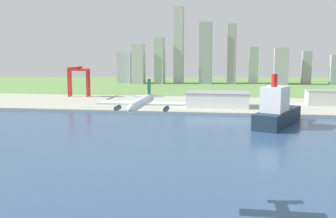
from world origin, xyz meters
TOP-DOWN VIEW (x-y plane):
  - ground_plane at (0.00, 300.00)m, footprint 2400.00×2400.00m
  - water_bay at (0.00, 240.00)m, footprint 840.00×360.00m
  - industrial_pier at (0.00, 490.00)m, footprint 840.00×140.00m
  - airplane_landing at (12.01, 165.92)m, footprint 32.19×35.91m
  - cargo_ship at (82.42, 368.96)m, footprint 47.00×76.47m
  - port_crane_red at (-155.26, 535.90)m, footprint 28.11×46.73m
  - warehouse_main at (30.34, 465.84)m, footprint 66.86×39.99m
  - warehouse_annex at (149.79, 496.88)m, footprint 43.46×23.61m
  - distant_skyline at (-8.76, 818.72)m, footprint 425.97×60.84m

SIDE VIEW (x-z plane):
  - ground_plane at x=0.00m, z-range 0.00..0.00m
  - water_bay at x=0.00m, z-range 0.00..0.15m
  - industrial_pier at x=0.00m, z-range 0.00..2.50m
  - warehouse_main at x=30.34m, z-range 2.52..18.36m
  - warehouse_annex at x=149.79m, z-range 2.52..19.11m
  - cargo_ship at x=82.42m, z-range -9.62..34.11m
  - port_crane_red at x=-155.26m, z-range 11.83..51.62m
  - airplane_landing at x=12.01m, z-range 37.99..48.69m
  - distant_skyline at x=-8.76m, z-range -26.13..122.48m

